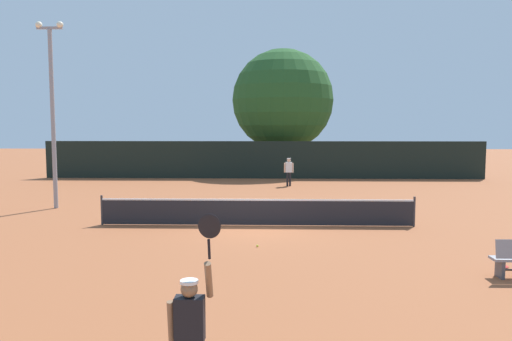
# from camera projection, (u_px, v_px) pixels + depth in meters

# --- Properties ---
(ground_plane) EXTENTS (120.00, 120.00, 0.00)m
(ground_plane) POSITION_uv_depth(u_px,v_px,m) (257.00, 226.00, 17.44)
(ground_plane) COLOR #9E5633
(tennis_net) EXTENTS (11.26, 0.08, 1.07)m
(tennis_net) POSITION_uv_depth(u_px,v_px,m) (257.00, 211.00, 17.39)
(tennis_net) COLOR #232328
(tennis_net) RESTS_ON ground
(perimeter_fence) EXTENTS (29.94, 0.12, 2.55)m
(perimeter_fence) POSITION_uv_depth(u_px,v_px,m) (263.00, 160.00, 33.14)
(perimeter_fence) COLOR black
(perimeter_fence) RESTS_ON ground
(player_serving) EXTENTS (0.68, 0.39, 2.43)m
(player_serving) POSITION_uv_depth(u_px,v_px,m) (191.00, 321.00, 6.25)
(player_serving) COLOR black
(player_serving) RESTS_ON ground
(player_receiving) EXTENTS (0.57, 0.24, 1.66)m
(player_receiving) POSITION_uv_depth(u_px,v_px,m) (289.00, 169.00, 28.89)
(player_receiving) COLOR white
(player_receiving) RESTS_ON ground
(tennis_ball) EXTENTS (0.07, 0.07, 0.07)m
(tennis_ball) POSITION_uv_depth(u_px,v_px,m) (257.00, 246.00, 14.34)
(tennis_ball) COLOR #CCE033
(tennis_ball) RESTS_ON ground
(spare_racket) EXTENTS (0.28, 0.52, 0.04)m
(spare_racket) POSITION_uv_depth(u_px,v_px,m) (503.00, 266.00, 12.29)
(spare_racket) COLOR black
(spare_racket) RESTS_ON ground
(light_pole) EXTENTS (1.18, 0.28, 7.95)m
(light_pole) POSITION_uv_depth(u_px,v_px,m) (52.00, 103.00, 20.77)
(light_pole) COLOR gray
(light_pole) RESTS_ON ground
(large_tree) EXTENTS (7.69, 7.69, 9.40)m
(large_tree) POSITION_uv_depth(u_px,v_px,m) (283.00, 100.00, 37.04)
(large_tree) COLOR brown
(large_tree) RESTS_ON ground
(parked_car_near) EXTENTS (2.23, 4.34, 1.69)m
(parked_car_near) POSITION_uv_depth(u_px,v_px,m) (169.00, 159.00, 41.18)
(parked_car_near) COLOR #B7B7BC
(parked_car_near) RESTS_ON ground
(parked_car_mid) EXTENTS (2.33, 4.38, 1.69)m
(parked_car_mid) POSITION_uv_depth(u_px,v_px,m) (284.00, 159.00, 41.98)
(parked_car_mid) COLOR navy
(parked_car_mid) RESTS_ON ground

